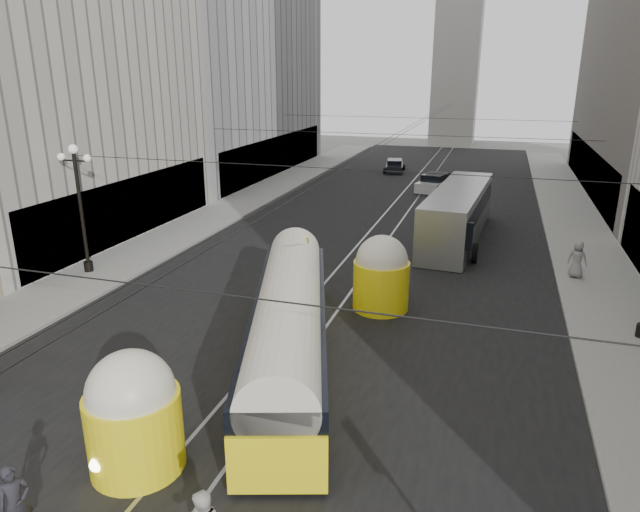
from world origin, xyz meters
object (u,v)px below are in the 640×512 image
Objects in this scene: streetcar at (289,325)px; pedestrian_crossing_a at (15,504)px; pedestrian_sidewalk_right at (577,259)px; city_bus at (458,212)px.

streetcar is 7.84× the size of pedestrian_crossing_a.
city_bus is at bearing -22.25° from pedestrian_sidewalk_right.
city_bus is (4.21, 17.93, 0.11)m from streetcar.
pedestrian_crossing_a is 1.01× the size of pedestrian_sidewalk_right.
pedestrian_sidewalk_right is at bearing 50.15° from streetcar.
city_bus is 8.29m from pedestrian_sidewalk_right.
streetcar is at bearing 10.71° from pedestrian_crossing_a.
city_bus is 6.79× the size of pedestrian_crossing_a.
pedestrian_crossing_a is at bearing -108.55° from streetcar.
streetcar is 1.16× the size of city_bus.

